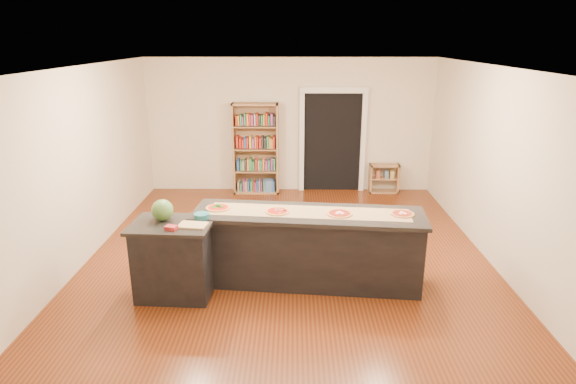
{
  "coord_description": "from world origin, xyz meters",
  "views": [
    {
      "loc": [
        0.08,
        -6.57,
        3.19
      ],
      "look_at": [
        0.0,
        0.2,
        1.0
      ],
      "focal_mm": 30.0,
      "sensor_mm": 36.0,
      "label": 1
    }
  ],
  "objects_px": {
    "side_counter": "(174,259)",
    "waste_bin": "(269,186)",
    "kitchen_island": "(308,247)",
    "bookshelf": "(256,149)",
    "watermelon": "(162,210)",
    "low_shelf": "(384,178)"
  },
  "relations": [
    {
      "from": "side_counter",
      "to": "waste_bin",
      "type": "distance_m",
      "value": 4.39
    },
    {
      "from": "side_counter",
      "to": "watermelon",
      "type": "distance_m",
      "value": 0.65
    },
    {
      "from": "side_counter",
      "to": "bookshelf",
      "type": "distance_m",
      "value": 4.4
    },
    {
      "from": "side_counter",
      "to": "waste_bin",
      "type": "relative_size",
      "value": 3.35
    },
    {
      "from": "bookshelf",
      "to": "waste_bin",
      "type": "distance_m",
      "value": 0.85
    },
    {
      "from": "waste_bin",
      "to": "low_shelf",
      "type": "bearing_deg",
      "value": 2.26
    },
    {
      "from": "bookshelf",
      "to": "waste_bin",
      "type": "bearing_deg",
      "value": -12.84
    },
    {
      "from": "kitchen_island",
      "to": "waste_bin",
      "type": "xyz_separation_m",
      "value": [
        -0.73,
        3.89,
        -0.35
      ]
    },
    {
      "from": "kitchen_island",
      "to": "low_shelf",
      "type": "bearing_deg",
      "value": 71.91
    },
    {
      "from": "waste_bin",
      "to": "side_counter",
      "type": "bearing_deg",
      "value": -102.99
    },
    {
      "from": "bookshelf",
      "to": "waste_bin",
      "type": "relative_size",
      "value": 6.36
    },
    {
      "from": "side_counter",
      "to": "waste_bin",
      "type": "height_order",
      "value": "side_counter"
    },
    {
      "from": "bookshelf",
      "to": "watermelon",
      "type": "distance_m",
      "value": 4.31
    },
    {
      "from": "kitchen_island",
      "to": "low_shelf",
      "type": "height_order",
      "value": "kitchen_island"
    },
    {
      "from": "waste_bin",
      "to": "watermelon",
      "type": "xyz_separation_m",
      "value": [
        -1.11,
        -4.16,
        0.98
      ]
    },
    {
      "from": "side_counter",
      "to": "bookshelf",
      "type": "bearing_deg",
      "value": 83.54
    },
    {
      "from": "low_shelf",
      "to": "watermelon",
      "type": "relative_size",
      "value": 2.29
    },
    {
      "from": "kitchen_island",
      "to": "low_shelf",
      "type": "relative_size",
      "value": 4.9
    },
    {
      "from": "low_shelf",
      "to": "kitchen_island",
      "type": "bearing_deg",
      "value": -113.49
    },
    {
      "from": "watermelon",
      "to": "bookshelf",
      "type": "bearing_deg",
      "value": 78.71
    },
    {
      "from": "kitchen_island",
      "to": "side_counter",
      "type": "distance_m",
      "value": 1.75
    },
    {
      "from": "watermelon",
      "to": "side_counter",
      "type": "bearing_deg",
      "value": -37.91
    }
  ]
}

